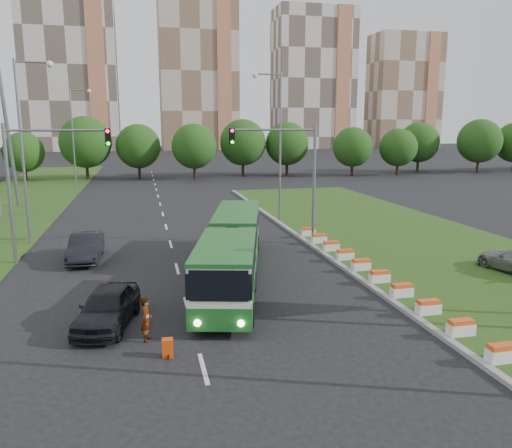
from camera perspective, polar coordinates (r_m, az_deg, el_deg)
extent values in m
plane|color=black|center=(23.08, -0.39, -8.73)|extent=(360.00, 360.00, 0.00)
cube|color=#264A15|center=(35.01, 17.85, -2.21)|extent=(14.00, 60.00, 0.15)
cube|color=gray|center=(32.06, 7.09, -2.93)|extent=(0.30, 60.00, 0.18)
cylinder|color=slate|center=(33.33, 6.65, 4.46)|extent=(0.20, 0.20, 8.00)
cylinder|color=slate|center=(32.28, 2.10, 10.71)|extent=(5.50, 0.14, 0.14)
cube|color=black|center=(31.69, -2.78, 9.98)|extent=(0.32, 0.32, 1.00)
cylinder|color=slate|center=(31.29, -26.34, 2.93)|extent=(0.20, 0.20, 8.00)
cylinder|color=slate|center=(30.52, -21.84, 9.91)|extent=(5.50, 0.14, 0.14)
cube|color=black|center=(30.24, -16.56, 9.48)|extent=(0.32, 0.32, 1.00)
cube|color=beige|center=(173.33, -20.47, 16.51)|extent=(28.00, 15.00, 52.00)
cube|color=#C3B09D|center=(173.16, -6.62, 16.79)|extent=(25.00, 15.00, 50.00)
cube|color=beige|center=(181.97, 6.52, 16.04)|extent=(27.00, 15.00, 47.00)
cube|color=#C3B09D|center=(196.01, 16.51, 14.29)|extent=(24.00, 14.00, 40.00)
cube|color=silver|center=(21.57, -0.95, -5.54)|extent=(2.36, 6.52, 2.55)
cube|color=silver|center=(29.56, -4.33, -0.97)|extent=(2.36, 7.94, 2.55)
cylinder|color=black|center=(25.21, -2.77, -3.19)|extent=(2.36, 1.18, 2.36)
cube|color=#1B5F22|center=(21.83, -0.95, -7.67)|extent=(2.44, 6.57, 0.90)
cube|color=#1B5F22|center=(29.75, -4.31, -2.57)|extent=(2.44, 7.99, 0.90)
cube|color=black|center=(21.45, -0.96, -4.45)|extent=(2.44, 6.57, 0.99)
cube|color=black|center=(29.47, -4.34, -0.16)|extent=(2.44, 7.99, 0.99)
imported|color=black|center=(20.91, -16.61, -9.08)|extent=(2.85, 4.92, 1.57)
imported|color=black|center=(31.19, -18.89, -2.53)|extent=(1.82, 4.86, 1.59)
imported|color=gray|center=(19.17, -12.42, -10.60)|extent=(0.52, 0.68, 1.66)
cube|color=#D5430B|center=(17.98, -10.06, -13.77)|extent=(0.38, 0.33, 0.65)
cylinder|color=black|center=(17.94, -10.00, -14.71)|extent=(0.04, 0.15, 0.15)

